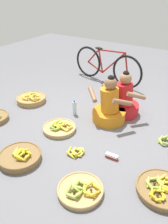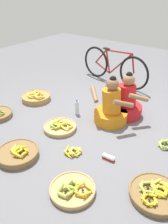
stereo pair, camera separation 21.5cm
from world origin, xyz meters
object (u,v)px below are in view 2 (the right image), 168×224
Objects in this scene: loose_bananas_mid_left at (74,151)px; banana_basket_front_right at (36,97)px; vendor_woman_behind at (126,102)px; vendor_woman_front at (111,108)px; water_bottle at (77,108)px; bicycle_leaning at (114,67)px; packet_carton_stack at (108,157)px; banana_basket_mid_right at (18,153)px; banana_basket_back_left at (60,127)px; loose_bananas_back_right at (165,145)px; banana_basket_front_left at (155,193)px; banana_basket_near_bicycle at (73,189)px.

banana_basket_front_right is at bearing 153.75° from loose_bananas_mid_left.
vendor_woman_front is at bearing -106.52° from vendor_woman_behind.
water_bottle is (-0.59, 0.81, 0.09)m from loose_bananas_mid_left.
bicycle_leaning is 2.53m from packet_carton_stack.
vendor_woman_behind is at bearing 71.38° from banana_basket_mid_right.
banana_basket_front_right reaches higher than packet_carton_stack.
water_bottle reaches higher than banana_basket_back_left.
bicycle_leaning is 6.48× the size of water_bottle.
banana_basket_back_left is 0.52m from water_bottle.
banana_basket_front_right is 3.17× the size of packet_carton_stack.
loose_bananas_back_right is at bearing 1.70° from water_bottle.
banana_basket_front_left is 0.87m from banana_basket_near_bicycle.
packet_carton_stack is (0.94, -0.13, -0.01)m from banana_basket_back_left.
vendor_woman_front is 1.44× the size of banana_basket_mid_right.
bicycle_leaning is at bearing 98.61° from water_bottle.
loose_bananas_mid_left is (1.53, -0.75, -0.03)m from banana_basket_front_right.
vendor_woman_front is 0.34m from vendor_woman_behind.
banana_basket_back_left is 0.89× the size of banana_basket_front_left.
bicycle_leaning reaches higher than loose_bananas_back_right.
vendor_woman_front is at bearing 120.16° from packet_carton_stack.
banana_basket_mid_right is (-0.01, -0.79, 0.01)m from banana_basket_back_left.
vendor_woman_behind is 0.96m from loose_bananas_back_right.
vendor_woman_behind is at bearing 73.48° from vendor_woman_front.
loose_bananas_mid_left is (0.52, -0.30, -0.01)m from banana_basket_back_left.
bicycle_leaning reaches higher than packet_carton_stack.
vendor_woman_front is 1.52m from banana_basket_front_right.
banana_basket_front_left is 2.75m from banana_basket_front_right.
vendor_woman_behind is at bearing 35.12° from water_bottle.
water_bottle is (-0.99, 1.31, 0.08)m from banana_basket_near_bicycle.
loose_bananas_mid_left is at bearing 42.42° from banana_basket_mid_right.
water_bottle reaches higher than banana_basket_mid_right.
vendor_woman_behind is (0.10, 0.32, -0.00)m from vendor_woman_front.
vendor_woman_behind is 1.15m from banana_basket_back_left.
water_bottle is at bearing -144.88° from vendor_woman_behind.
banana_basket_front_left is at bearing 15.65° from banana_basket_mid_right.
water_bottle reaches higher than banana_basket_front_left.
banana_basket_back_left is 0.79m from banana_basket_mid_right.
packet_carton_stack is (1.02, -0.64, -0.09)m from water_bottle.
loose_bananas_back_right is (1.43, 1.34, -0.02)m from banana_basket_mid_right.
vendor_woman_behind is 4.50× the size of packet_carton_stack.
vendor_woman_front reaches higher than water_bottle.
packet_carton_stack is at bearing -124.92° from loose_bananas_back_right.
banana_basket_front_right reaches higher than banana_basket_near_bicycle.
banana_basket_near_bicycle reaches higher than loose_bananas_back_right.
water_bottle is (-0.56, -0.14, -0.12)m from vendor_woman_front.
loose_bananas_mid_left is 1.24m from loose_bananas_back_right.
water_bottle reaches higher than banana_basket_front_right.
vendor_woman_front is 1.02× the size of vendor_woman_behind.
banana_basket_back_left reaches higher than loose_bananas_mid_left.
banana_basket_mid_right is 2.04× the size of water_bottle.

